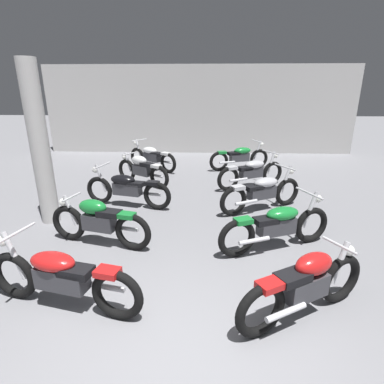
{
  "coord_description": "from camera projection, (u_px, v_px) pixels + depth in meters",
  "views": [
    {
      "loc": [
        0.26,
        -2.16,
        2.66
      ],
      "look_at": [
        0.0,
        3.99,
        0.55
      ],
      "focal_mm": 28.32,
      "sensor_mm": 36.0,
      "label": 1
    }
  ],
  "objects": [
    {
      "name": "motorcycle_right_row_0",
      "position": [
        306.0,
        285.0,
        3.58
      ],
      "size": [
        1.77,
        1.06,
        0.88
      ],
      "color": "black",
      "rests_on": "ground"
    },
    {
      "name": "motorcycle_right_row_3",
      "position": [
        252.0,
        172.0,
        8.46
      ],
      "size": [
        1.97,
        1.14,
        0.97
      ],
      "color": "black",
      "rests_on": "ground"
    },
    {
      "name": "support_pillar",
      "position": [
        40.0,
        146.0,
        5.91
      ],
      "size": [
        0.36,
        0.36,
        3.2
      ],
      "primitive_type": "cylinder",
      "color": "#BCBAB7",
      "rests_on": "ground"
    },
    {
      "name": "motorcycle_left_row_4",
      "position": [
        152.0,
        156.0,
        10.37
      ],
      "size": [
        1.82,
        1.37,
        0.97
      ],
      "color": "black",
      "rests_on": "ground"
    },
    {
      "name": "motorcycle_right_row_1",
      "position": [
        277.0,
        225.0,
        5.15
      ],
      "size": [
        2.05,
        1.01,
        0.97
      ],
      "color": "black",
      "rests_on": "ground"
    },
    {
      "name": "motorcycle_right_row_4",
      "position": [
        240.0,
        157.0,
        10.35
      ],
      "size": [
        2.09,
        0.93,
        0.97
      ],
      "color": "black",
      "rests_on": "ground"
    },
    {
      "name": "motorcycle_left_row_2",
      "position": [
        127.0,
        188.0,
        7.07
      ],
      "size": [
        2.13,
        0.79,
        0.97
      ],
      "color": "black",
      "rests_on": "ground"
    },
    {
      "name": "motorcycle_left_row_0",
      "position": [
        61.0,
        277.0,
        3.74
      ],
      "size": [
        2.14,
        0.77,
        0.97
      ],
      "color": "black",
      "rests_on": "ground"
    },
    {
      "name": "motorcycle_left_row_1",
      "position": [
        99.0,
        221.0,
        5.3
      ],
      "size": [
        1.94,
        0.66,
        0.88
      ],
      "color": "black",
      "rests_on": "ground"
    },
    {
      "name": "back_wall",
      "position": [
        199.0,
        110.0,
        12.78
      ],
      "size": [
        12.99,
        0.24,
        3.6
      ],
      "primitive_type": "cube",
      "color": "#BCBAB7",
      "rests_on": "ground"
    },
    {
      "name": "motorcycle_right_row_2",
      "position": [
        262.0,
        191.0,
        6.85
      ],
      "size": [
        1.97,
        1.14,
        0.97
      ],
      "color": "black",
      "rests_on": "ground"
    },
    {
      "name": "ground_plane",
      "position": [
        174.0,
        380.0,
        2.91
      ],
      "size": [
        60.0,
        60.0,
        0.0
      ],
      "primitive_type": "plane",
      "color": "gray"
    },
    {
      "name": "motorcycle_left_row_3",
      "position": [
        142.0,
        169.0,
        8.69
      ],
      "size": [
        1.7,
        1.18,
        0.88
      ],
      "color": "black",
      "rests_on": "ground"
    }
  ]
}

